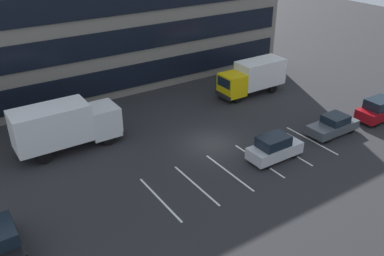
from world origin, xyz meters
TOP-DOWN VIEW (x-y plane):
  - ground_plane at (0.00, 0.00)m, footprint 120.00×120.00m
  - office_building at (0.00, 17.95)m, footprint 36.49×11.07m
  - lot_markings at (-0.00, -3.97)m, footprint 14.14×5.40m
  - box_truck_white at (-9.75, 5.49)m, footprint 8.08×2.68m
  - box_truck_yellow at (9.44, 6.16)m, footprint 7.19×2.38m
  - sedan_charcoal at (9.35, -4.08)m, footprint 4.49×1.88m
  - suv_black at (-16.33, -3.53)m, footprint 1.80×4.24m
  - suv_maroon at (14.83, -4.52)m, footprint 4.41×1.87m
  - suv_silver at (2.51, -4.33)m, footprint 4.22×1.79m

SIDE VIEW (x-z plane):
  - ground_plane at x=0.00m, z-range 0.00..0.00m
  - lot_markings at x=0.00m, z-range 0.00..0.01m
  - sedan_charcoal at x=9.35m, z-range -0.04..1.56m
  - suv_silver at x=2.51m, z-range -0.03..1.87m
  - suv_black at x=-16.33m, z-range -0.03..1.88m
  - suv_maroon at x=14.83m, z-range -0.03..1.96m
  - box_truck_yellow at x=9.44m, z-range 0.21..3.54m
  - box_truck_white at x=-9.75m, z-range 0.24..3.98m
  - office_building at x=0.00m, z-range 0.00..14.40m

